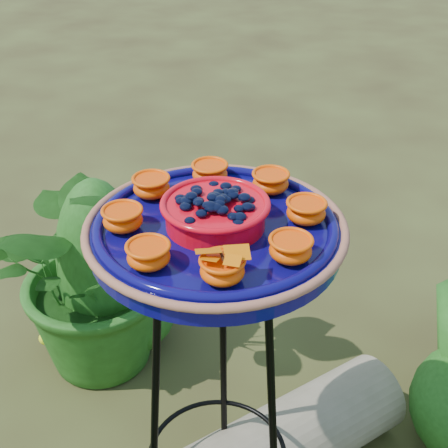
% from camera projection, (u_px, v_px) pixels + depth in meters
% --- Properties ---
extents(tripod_stand, '(0.34, 0.36, 0.92)m').
position_uv_depth(tripod_stand, '(217.00, 382.00, 1.35)').
color(tripod_stand, black).
rests_on(tripod_stand, ground).
extents(feeder_dish, '(0.49, 0.49, 0.11)m').
position_uv_depth(feeder_dish, '(215.00, 226.00, 1.14)').
color(feeder_dish, '#090752').
rests_on(feeder_dish, tripod_stand).
extents(driftwood_log, '(0.68, 0.61, 0.23)m').
position_uv_depth(driftwood_log, '(289.00, 440.00, 1.76)').
color(driftwood_log, gray).
rests_on(driftwood_log, ground).
extents(shrub_back_left, '(0.88, 0.83, 0.79)m').
position_uv_depth(shrub_back_left, '(101.00, 262.00, 2.01)').
color(shrub_back_left, '#1D4C14').
rests_on(shrub_back_left, ground).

